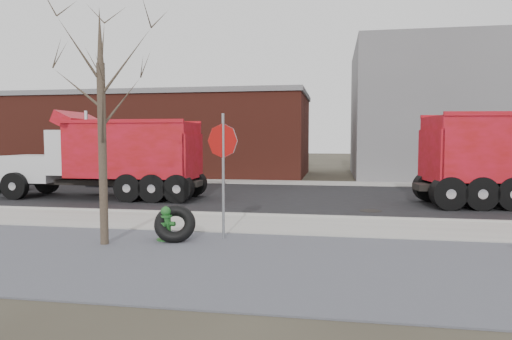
% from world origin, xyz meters
% --- Properties ---
extents(ground, '(120.00, 120.00, 0.00)m').
position_xyz_m(ground, '(0.00, 0.00, 0.00)').
color(ground, '#383328').
rests_on(ground, ground).
extents(gravel_verge, '(60.00, 5.00, 0.03)m').
position_xyz_m(gravel_verge, '(0.00, -3.50, 0.01)').
color(gravel_verge, slate).
rests_on(gravel_verge, ground).
extents(sidewalk, '(60.00, 2.50, 0.06)m').
position_xyz_m(sidewalk, '(0.00, 0.25, 0.03)').
color(sidewalk, '#9E9B93').
rests_on(sidewalk, ground).
extents(curb, '(60.00, 0.15, 0.11)m').
position_xyz_m(curb, '(0.00, 1.55, 0.06)').
color(curb, '#9E9B93').
rests_on(curb, ground).
extents(road, '(60.00, 9.40, 0.02)m').
position_xyz_m(road, '(0.00, 6.30, 0.01)').
color(road, black).
rests_on(road, ground).
extents(far_sidewalk, '(60.00, 2.00, 0.06)m').
position_xyz_m(far_sidewalk, '(0.00, 12.00, 0.03)').
color(far_sidewalk, '#9E9B93').
rests_on(far_sidewalk, ground).
extents(building_grey, '(12.00, 10.00, 8.00)m').
position_xyz_m(building_grey, '(9.00, 18.00, 4.00)').
color(building_grey, slate).
rests_on(building_grey, ground).
extents(building_brick, '(20.20, 8.20, 5.30)m').
position_xyz_m(building_brick, '(-10.00, 17.00, 2.65)').
color(building_brick, maroon).
rests_on(building_brick, ground).
extents(bare_tree, '(3.20, 3.20, 5.20)m').
position_xyz_m(bare_tree, '(-3.20, -2.60, 3.30)').
color(bare_tree, '#382D23').
rests_on(bare_tree, ground).
extents(fire_hydrant, '(0.46, 0.45, 0.81)m').
position_xyz_m(fire_hydrant, '(-2.00, -1.99, 0.37)').
color(fire_hydrant, '#26632B').
rests_on(fire_hydrant, ground).
extents(truck_tire, '(1.12, 1.00, 0.91)m').
position_xyz_m(truck_tire, '(-1.77, -2.01, 0.42)').
color(truck_tire, black).
rests_on(truck_tire, ground).
extents(stop_sign, '(0.57, 0.61, 2.95)m').
position_xyz_m(stop_sign, '(-0.73, -1.59, 2.00)').
color(stop_sign, gray).
rests_on(stop_sign, ground).
extents(dump_truck_red_b, '(7.99, 2.44, 3.38)m').
position_xyz_m(dump_truck_red_b, '(-6.87, 4.80, 1.72)').
color(dump_truck_red_b, black).
rests_on(dump_truck_red_b, ground).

